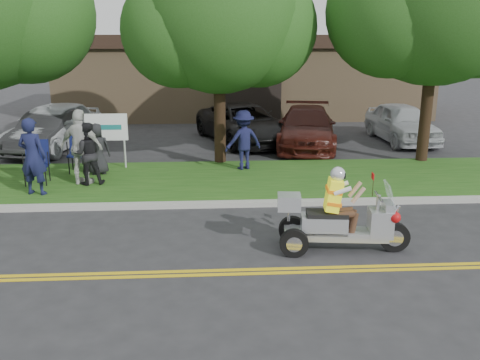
{
  "coord_description": "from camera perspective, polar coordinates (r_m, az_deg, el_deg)",
  "views": [
    {
      "loc": [
        0.18,
        -8.58,
        4.01
      ],
      "look_at": [
        0.82,
        2.0,
        0.96
      ],
      "focal_mm": 38.0,
      "sensor_mm": 36.0,
      "label": 1
    }
  ],
  "objects": [
    {
      "name": "parked_car_left",
      "position": [
        19.22,
        -20.67,
        5.1
      ],
      "size": [
        2.03,
        4.44,
        1.41
      ],
      "primitive_type": "imported",
      "rotation": [
        0.0,
        0.0,
        -0.13
      ],
      "color": "#272729",
      "rests_on": "ground"
    },
    {
      "name": "parked_car_far_left",
      "position": [
        19.6,
        -20.19,
        5.74
      ],
      "size": [
        3.02,
        5.24,
        1.68
      ],
      "primitive_type": "imported",
      "rotation": [
        0.0,
        0.0,
        -0.22
      ],
      "color": "silver",
      "rests_on": "ground"
    },
    {
      "name": "centerline_near",
      "position": [
        8.95,
        -4.31,
        -10.59
      ],
      "size": [
        60.0,
        0.1,
        0.01
      ],
      "primitive_type": "cube",
      "color": "gold",
      "rests_on": "ground"
    },
    {
      "name": "lawn_chair_b",
      "position": [
        15.69,
        -17.53,
        3.4
      ],
      "size": [
        0.66,
        0.68,
        1.2
      ],
      "rotation": [
        0.0,
        0.0,
        0.05
      ],
      "color": "black",
      "rests_on": "grass_verge"
    },
    {
      "name": "lawn_chair_a",
      "position": [
        14.82,
        -21.85,
        2.19
      ],
      "size": [
        0.67,
        0.69,
        1.16
      ],
      "rotation": [
        0.0,
        0.0,
        0.09
      ],
      "color": "black",
      "rests_on": "grass_verge"
    },
    {
      "name": "commercial_building",
      "position": [
        27.69,
        0.33,
        11.88
      ],
      "size": [
        18.0,
        8.2,
        4.0
      ],
      "color": "#9E7F5B",
      "rests_on": "ground"
    },
    {
      "name": "spectator_adult_mid",
      "position": [
        14.16,
        -16.76,
        2.85
      ],
      "size": [
        0.94,
        0.8,
        1.68
      ],
      "primitive_type": "imported",
      "rotation": [
        0.0,
        0.0,
        3.37
      ],
      "color": "black",
      "rests_on": "grass_verge"
    },
    {
      "name": "ground",
      "position": [
        9.47,
        -4.26,
        -9.05
      ],
      "size": [
        120.0,
        120.0,
        0.0
      ],
      "primitive_type": "plane",
      "color": "#28282B",
      "rests_on": "ground"
    },
    {
      "name": "parked_car_mid",
      "position": [
        19.52,
        0.48,
        6.34
      ],
      "size": [
        4.01,
        5.71,
        1.45
      ],
      "primitive_type": "imported",
      "rotation": [
        0.0,
        0.0,
        0.34
      ],
      "color": "black",
      "rests_on": "ground"
    },
    {
      "name": "spectator_adult_left",
      "position": [
        13.66,
        -22.26,
        2.46
      ],
      "size": [
        0.8,
        0.62,
        1.96
      ],
      "primitive_type": "imported",
      "rotation": [
        0.0,
        0.0,
        2.91
      ],
      "color": "#161A3D",
      "rests_on": "grass_verge"
    },
    {
      "name": "parked_car_far_right",
      "position": [
        20.65,
        17.68,
        6.17
      ],
      "size": [
        1.91,
        4.41,
        1.48
      ],
      "primitive_type": "imported",
      "rotation": [
        0.0,
        0.0,
        0.04
      ],
      "color": "#B2B5B9",
      "rests_on": "ground"
    },
    {
      "name": "tree_mid",
      "position": [
        15.82,
        -2.2,
        17.56
      ],
      "size": [
        5.88,
        4.8,
        7.05
      ],
      "color": "#332114",
      "rests_on": "ground"
    },
    {
      "name": "grass_verge",
      "position": [
        14.34,
        -4.03,
        -0.02
      ],
      "size": [
        60.0,
        4.0,
        0.1
      ],
      "primitive_type": "cube",
      "color": "#1C4C14",
      "rests_on": "ground"
    },
    {
      "name": "curb",
      "position": [
        12.28,
        -4.11,
        -2.76
      ],
      "size": [
        60.0,
        0.25,
        0.12
      ],
      "primitive_type": "cube",
      "color": "#A8A89E",
      "rests_on": "ground"
    },
    {
      "name": "centerline_far",
      "position": [
        9.09,
        -4.3,
        -10.14
      ],
      "size": [
        60.0,
        0.1,
        0.01
      ],
      "primitive_type": "cube",
      "color": "gold",
      "rests_on": "ground"
    },
    {
      "name": "spectator_chair_a",
      "position": [
        15.15,
        0.38,
        4.53
      ],
      "size": [
        1.3,
        1.02,
        1.77
      ],
      "primitive_type": "imported",
      "rotation": [
        0.0,
        0.0,
        3.51
      ],
      "color": "#14163A",
      "rests_on": "grass_verge"
    },
    {
      "name": "spectator_chair_b",
      "position": [
        15.16,
        -15.73,
        3.38
      ],
      "size": [
        0.83,
        0.66,
        1.48
      ],
      "primitive_type": "imported",
      "rotation": [
        0.0,
        0.0,
        3.43
      ],
      "color": "black",
      "rests_on": "grass_verge"
    },
    {
      "name": "spectator_adult_right",
      "position": [
        14.17,
        -17.37,
        3.53
      ],
      "size": [
        1.28,
        0.79,
        2.03
      ],
      "primitive_type": "imported",
      "rotation": [
        0.0,
        0.0,
        2.87
      ],
      "color": "beige",
      "rests_on": "grass_verge"
    },
    {
      "name": "parked_car_right",
      "position": [
        18.88,
        7.49,
        5.87
      ],
      "size": [
        2.92,
        5.28,
        1.45
      ],
      "primitive_type": "imported",
      "rotation": [
        0.0,
        0.0,
        -0.19
      ],
      "color": "#43160F",
      "rests_on": "ground"
    },
    {
      "name": "trike_scooter",
      "position": [
        9.85,
        10.84,
        -4.63
      ],
      "size": [
        2.54,
        0.89,
        1.66
      ],
      "rotation": [
        0.0,
        0.0,
        -0.11
      ],
      "color": "black",
      "rests_on": "ground"
    },
    {
      "name": "business_sign",
      "position": [
        15.73,
        -14.75,
        5.43
      ],
      "size": [
        1.25,
        0.06,
        1.75
      ],
      "color": "silver",
      "rests_on": "ground"
    }
  ]
}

